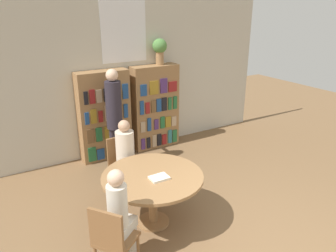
{
  "coord_description": "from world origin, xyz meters",
  "views": [
    {
      "loc": [
        -2.51,
        -2.03,
        2.84
      ],
      "look_at": [
        -0.06,
        2.08,
        1.05
      ],
      "focal_mm": 35.0,
      "sensor_mm": 36.0,
      "label": 1
    }
  ],
  "objects_px": {
    "chair_left_side": "(122,162)",
    "seated_reader_right": "(120,213)",
    "seated_reader_left": "(126,154)",
    "librarian_standing": "(114,110)",
    "flower_vase": "(160,49)",
    "bookshelf_right": "(155,107)",
    "chair_near_camera": "(112,238)",
    "bookshelf_left": "(104,116)",
    "reading_table": "(153,182)"
  },
  "relations": [
    {
      "from": "bookshelf_right",
      "to": "chair_near_camera",
      "type": "distance_m",
      "value": 3.6
    },
    {
      "from": "bookshelf_right",
      "to": "librarian_standing",
      "type": "xyz_separation_m",
      "value": [
        -1.09,
        -0.5,
        0.26
      ]
    },
    {
      "from": "bookshelf_right",
      "to": "flower_vase",
      "type": "xyz_separation_m",
      "value": [
        0.12,
        0.0,
        1.17
      ]
    },
    {
      "from": "seated_reader_left",
      "to": "flower_vase",
      "type": "bearing_deg",
      "value": -134.31
    },
    {
      "from": "seated_reader_left",
      "to": "librarian_standing",
      "type": "xyz_separation_m",
      "value": [
        0.21,
        0.97,
        0.41
      ]
    },
    {
      "from": "chair_near_camera",
      "to": "bookshelf_left",
      "type": "bearing_deg",
      "value": 124.39
    },
    {
      "from": "reading_table",
      "to": "seated_reader_right",
      "type": "xyz_separation_m",
      "value": [
        -0.66,
        -0.49,
        0.06
      ]
    },
    {
      "from": "reading_table",
      "to": "bookshelf_right",
      "type": "bearing_deg",
      "value": 60.6
    },
    {
      "from": "seated_reader_left",
      "to": "seated_reader_right",
      "type": "height_order",
      "value": "seated_reader_right"
    },
    {
      "from": "librarian_standing",
      "to": "flower_vase",
      "type": "bearing_deg",
      "value": 22.69
    },
    {
      "from": "bookshelf_left",
      "to": "seated_reader_right",
      "type": "xyz_separation_m",
      "value": [
        -0.86,
        -2.79,
        -0.16
      ]
    },
    {
      "from": "bookshelf_left",
      "to": "seated_reader_left",
      "type": "xyz_separation_m",
      "value": [
        -0.21,
        -1.47,
        -0.15
      ]
    },
    {
      "from": "flower_vase",
      "to": "chair_near_camera",
      "type": "xyz_separation_m",
      "value": [
        -2.23,
        -2.9,
        -1.53
      ]
    },
    {
      "from": "bookshelf_right",
      "to": "chair_left_side",
      "type": "height_order",
      "value": "bookshelf_right"
    },
    {
      "from": "seated_reader_right",
      "to": "librarian_standing",
      "type": "bearing_deg",
      "value": 122.83
    },
    {
      "from": "reading_table",
      "to": "chair_near_camera",
      "type": "xyz_separation_m",
      "value": [
        -0.81,
        -0.6,
        -0.14
      ]
    },
    {
      "from": "bookshelf_right",
      "to": "librarian_standing",
      "type": "height_order",
      "value": "librarian_standing"
    },
    {
      "from": "bookshelf_left",
      "to": "bookshelf_right",
      "type": "distance_m",
      "value": 1.09
    },
    {
      "from": "chair_near_camera",
      "to": "seated_reader_left",
      "type": "bearing_deg",
      "value": 114.19
    },
    {
      "from": "flower_vase",
      "to": "seated_reader_right",
      "type": "distance_m",
      "value": 3.73
    },
    {
      "from": "chair_near_camera",
      "to": "seated_reader_left",
      "type": "height_order",
      "value": "seated_reader_left"
    },
    {
      "from": "chair_near_camera",
      "to": "chair_left_side",
      "type": "relative_size",
      "value": 1.0
    },
    {
      "from": "seated_reader_left",
      "to": "seated_reader_right",
      "type": "relative_size",
      "value": 1.0
    },
    {
      "from": "reading_table",
      "to": "seated_reader_left",
      "type": "bearing_deg",
      "value": 90.29
    },
    {
      "from": "seated_reader_left",
      "to": "chair_left_side",
      "type": "bearing_deg",
      "value": -90.0
    },
    {
      "from": "librarian_standing",
      "to": "chair_left_side",
      "type": "bearing_deg",
      "value": -105.21
    },
    {
      "from": "flower_vase",
      "to": "librarian_standing",
      "type": "height_order",
      "value": "flower_vase"
    },
    {
      "from": "bookshelf_right",
      "to": "librarian_standing",
      "type": "distance_m",
      "value": 1.22
    },
    {
      "from": "seated_reader_left",
      "to": "reading_table",
      "type": "bearing_deg",
      "value": 90.0
    },
    {
      "from": "seated_reader_left",
      "to": "librarian_standing",
      "type": "distance_m",
      "value": 1.07
    },
    {
      "from": "flower_vase",
      "to": "chair_left_side",
      "type": "bearing_deg",
      "value": -137.71
    },
    {
      "from": "bookshelf_left",
      "to": "chair_left_side",
      "type": "bearing_deg",
      "value": -99.14
    },
    {
      "from": "flower_vase",
      "to": "seated_reader_left",
      "type": "xyz_separation_m",
      "value": [
        -1.42,
        -1.47,
        -1.32
      ]
    },
    {
      "from": "flower_vase",
      "to": "librarian_standing",
      "type": "bearing_deg",
      "value": -157.31
    },
    {
      "from": "bookshelf_left",
      "to": "chair_left_side",
      "type": "height_order",
      "value": "bookshelf_left"
    },
    {
      "from": "bookshelf_left",
      "to": "flower_vase",
      "type": "relative_size",
      "value": 3.37
    },
    {
      "from": "bookshelf_left",
      "to": "bookshelf_right",
      "type": "xyz_separation_m",
      "value": [
        1.09,
        0.0,
        0.0
      ]
    },
    {
      "from": "chair_near_camera",
      "to": "librarian_standing",
      "type": "bearing_deg",
      "value": 120.6
    },
    {
      "from": "flower_vase",
      "to": "chair_left_side",
      "type": "height_order",
      "value": "flower_vase"
    },
    {
      "from": "librarian_standing",
      "to": "seated_reader_right",
      "type": "bearing_deg",
      "value": -110.88
    },
    {
      "from": "bookshelf_left",
      "to": "flower_vase",
      "type": "distance_m",
      "value": 1.69
    },
    {
      "from": "chair_left_side",
      "to": "seated_reader_right",
      "type": "bearing_deg",
      "value": 65.98
    },
    {
      "from": "bookshelf_right",
      "to": "flower_vase",
      "type": "height_order",
      "value": "flower_vase"
    },
    {
      "from": "chair_left_side",
      "to": "seated_reader_right",
      "type": "relative_size",
      "value": 0.72
    },
    {
      "from": "flower_vase",
      "to": "seated_reader_left",
      "type": "relative_size",
      "value": 0.41
    },
    {
      "from": "bookshelf_left",
      "to": "bookshelf_right",
      "type": "bearing_deg",
      "value": 0.0
    },
    {
      "from": "reading_table",
      "to": "chair_near_camera",
      "type": "distance_m",
      "value": 1.02
    },
    {
      "from": "bookshelf_left",
      "to": "bookshelf_right",
      "type": "height_order",
      "value": "same"
    },
    {
      "from": "chair_left_side",
      "to": "seated_reader_right",
      "type": "height_order",
      "value": "seated_reader_right"
    },
    {
      "from": "chair_near_camera",
      "to": "librarian_standing",
      "type": "relative_size",
      "value": 0.49
    }
  ]
}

